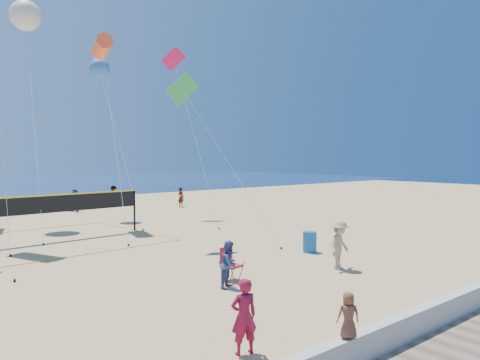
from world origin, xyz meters
TOP-DOWN VIEW (x-y plane):
  - ground at (0.00, 0.00)m, footprint 120.00×120.00m
  - seawall at (0.00, -3.00)m, footprint 32.00×0.30m
  - woman at (-2.08, -1.24)m, footprint 0.66×0.52m
  - toddler at (-0.95, -3.04)m, footprint 0.53×0.48m
  - bystander_a at (0.77, 2.81)m, footprint 0.89×0.83m
  - bystander_b at (5.31, 2.08)m, footprint 1.27×0.91m
  - far_person_1 at (4.43, 25.82)m, footprint 1.34×1.45m
  - far_person_2 at (12.05, 23.22)m, footprint 0.52×0.66m
  - far_person_4 at (8.42, 27.83)m, footprint 0.61×1.06m
  - camp_chair at (1.31, 3.52)m, footprint 0.68×0.81m
  - trash_barrel at (6.74, 4.80)m, footprint 0.69×0.69m
  - volleyball_net at (-0.41, 14.62)m, footprint 8.99×8.85m
  - kite_2 at (3.09, 17.47)m, footprint 2.46×7.68m
  - kite_4 at (3.63, 9.47)m, footprint 3.60×3.85m
  - kite_5 at (8.82, 18.69)m, footprint 2.22×7.33m
  - kite_6 at (-0.07, 20.95)m, footprint 2.43×8.25m
  - kite_7 at (4.57, 21.31)m, footprint 1.69×7.68m

SIDE VIEW (x-z plane):
  - ground at x=0.00m, z-range 0.00..0.00m
  - seawall at x=0.00m, z-range 0.00..0.60m
  - trash_barrel at x=6.74m, z-range 0.00..0.89m
  - camp_chair at x=1.31m, z-range 0.01..1.23m
  - bystander_a at x=0.77m, z-range 0.00..1.47m
  - far_person_2 at x=12.05m, z-range 0.00..1.58m
  - woman at x=-2.08m, z-range 0.00..1.60m
  - far_person_1 at x=4.43m, z-range 0.00..1.61m
  - far_person_4 at x=8.42m, z-range 0.00..1.64m
  - bystander_b at x=5.31m, z-range 0.00..1.78m
  - toddler at x=-0.95m, z-range 0.60..1.50m
  - volleyball_net at x=-0.41m, z-range 0.40..2.66m
  - kite_4 at x=3.63m, z-range 2.81..10.80m
  - kite_7 at x=4.57m, z-range 4.60..15.16m
  - kite_5 at x=8.82m, z-range 4.31..15.90m
  - kite_2 at x=3.09m, z-range 4.89..15.86m
  - kite_6 at x=-0.07m, z-range 5.73..18.96m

